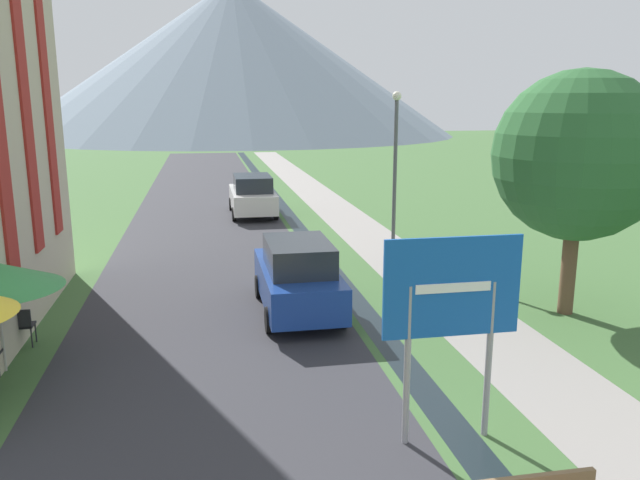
{
  "coord_description": "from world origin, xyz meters",
  "views": [
    {
      "loc": [
        -2.55,
        -3.34,
        5.08
      ],
      "look_at": [
        -0.05,
        10.0,
        2.04
      ],
      "focal_mm": 35.0,
      "sensor_mm": 36.0,
      "label": 1
    }
  ],
  "objects_px": {
    "parked_car_near": "(298,277)",
    "streetlamp": "(395,163)",
    "cafe_chair_far_right": "(23,324)",
    "parked_car_far": "(252,195)",
    "tree_by_path": "(579,156)",
    "road_sign": "(452,306)"
  },
  "relations": [
    {
      "from": "parked_car_near",
      "to": "streetlamp",
      "type": "bearing_deg",
      "value": 49.17
    },
    {
      "from": "parked_car_near",
      "to": "cafe_chair_far_right",
      "type": "relative_size",
      "value": 4.95
    },
    {
      "from": "parked_car_far",
      "to": "cafe_chair_far_right",
      "type": "height_order",
      "value": "parked_car_far"
    },
    {
      "from": "cafe_chair_far_right",
      "to": "streetlamp",
      "type": "xyz_separation_m",
      "value": [
        9.77,
        5.47,
        2.65
      ]
    },
    {
      "from": "parked_car_far",
      "to": "tree_by_path",
      "type": "xyz_separation_m",
      "value": [
        6.44,
        -14.84,
        2.91
      ]
    },
    {
      "from": "parked_car_near",
      "to": "tree_by_path",
      "type": "relative_size",
      "value": 0.72
    },
    {
      "from": "cafe_chair_far_right",
      "to": "tree_by_path",
      "type": "relative_size",
      "value": 0.15
    },
    {
      "from": "streetlamp",
      "to": "tree_by_path",
      "type": "relative_size",
      "value": 0.92
    },
    {
      "from": "road_sign",
      "to": "tree_by_path",
      "type": "height_order",
      "value": "tree_by_path"
    },
    {
      "from": "cafe_chair_far_right",
      "to": "streetlamp",
      "type": "relative_size",
      "value": 0.16
    },
    {
      "from": "parked_car_far",
      "to": "streetlamp",
      "type": "relative_size",
      "value": 0.85
    },
    {
      "from": "parked_car_far",
      "to": "streetlamp",
      "type": "xyz_separation_m",
      "value": [
        3.77,
        -9.25,
        2.25
      ]
    },
    {
      "from": "parked_car_near",
      "to": "streetlamp",
      "type": "height_order",
      "value": "streetlamp"
    },
    {
      "from": "cafe_chair_far_right",
      "to": "road_sign",
      "type": "bearing_deg",
      "value": -30.38
    },
    {
      "from": "parked_car_far",
      "to": "tree_by_path",
      "type": "bearing_deg",
      "value": -66.54
    },
    {
      "from": "road_sign",
      "to": "streetlamp",
      "type": "xyz_separation_m",
      "value": [
        2.42,
        10.59,
        1.01
      ]
    },
    {
      "from": "parked_car_far",
      "to": "cafe_chair_far_right",
      "type": "xyz_separation_m",
      "value": [
        -5.99,
        -14.72,
        -0.4
      ]
    },
    {
      "from": "parked_car_near",
      "to": "tree_by_path",
      "type": "distance_m",
      "value": 7.17
    },
    {
      "from": "parked_car_near",
      "to": "cafe_chair_far_right",
      "type": "xyz_separation_m",
      "value": [
        -6.01,
        -1.12,
        -0.4
      ]
    },
    {
      "from": "road_sign",
      "to": "cafe_chair_far_right",
      "type": "height_order",
      "value": "road_sign"
    },
    {
      "from": "streetlamp",
      "to": "parked_car_far",
      "type": "bearing_deg",
      "value": 112.2
    },
    {
      "from": "road_sign",
      "to": "tree_by_path",
      "type": "distance_m",
      "value": 7.32
    }
  ]
}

